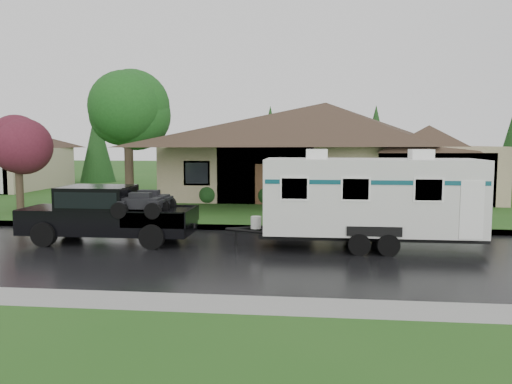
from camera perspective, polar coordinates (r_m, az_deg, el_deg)
ground at (r=17.06m, az=2.41°, el=-5.74°), size 140.00×140.00×0.00m
road at (r=15.11m, az=1.90°, el=-7.23°), size 140.00×8.00×0.01m
curb at (r=19.26m, az=2.85°, el=-4.19°), size 140.00×0.50×0.15m
lawn at (r=31.88m, az=4.20°, el=-0.23°), size 140.00×26.00×0.15m
house_main at (r=30.54m, az=8.50°, el=6.07°), size 19.44×10.80×6.90m
tree_left_green at (r=26.18m, az=-14.45°, el=8.89°), size 4.14×4.14×6.85m
tree_red at (r=26.03m, az=-25.59°, el=4.82°), size 2.68×2.68×4.44m
shrub_row at (r=26.14m, az=8.15°, el=-0.33°), size 13.60×1.00×1.00m
pickup_truck at (r=17.66m, az=-16.82°, el=-2.23°), size 5.72×2.17×1.91m
travel_trailer at (r=16.29m, az=12.94°, el=-0.45°), size 7.06×2.48×3.17m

